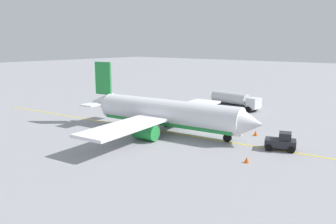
# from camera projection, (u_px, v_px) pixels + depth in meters

# --- Properties ---
(ground_plane) EXTENTS (400.00, 400.00, 0.00)m
(ground_plane) POSITION_uv_depth(u_px,v_px,m) (168.00, 132.00, 50.45)
(ground_plane) COLOR #939399
(airplane) EXTENTS (29.17, 30.86, 9.79)m
(airplane) POSITION_uv_depth(u_px,v_px,m) (165.00, 114.00, 50.17)
(airplane) COLOR white
(airplane) RESTS_ON ground
(fuel_tanker) EXTENTS (11.49, 4.08, 3.15)m
(fuel_tanker) POSITION_uv_depth(u_px,v_px,m) (234.00, 100.00, 68.34)
(fuel_tanker) COLOR #2D2D33
(fuel_tanker) RESTS_ON ground
(pushback_tug) EXTENTS (4.07, 3.32, 2.20)m
(pushback_tug) POSITION_uv_depth(u_px,v_px,m) (281.00, 142.00, 41.98)
(pushback_tug) COLOR #232328
(pushback_tug) RESTS_ON ground
(refueling_worker) EXTENTS (0.54, 0.39, 1.71)m
(refueling_worker) POSITION_uv_depth(u_px,v_px,m) (200.00, 107.00, 66.27)
(refueling_worker) COLOR navy
(refueling_worker) RESTS_ON ground
(safety_cone_nose) EXTENTS (0.64, 0.64, 0.71)m
(safety_cone_nose) POSITION_uv_depth(u_px,v_px,m) (256.00, 133.00, 48.52)
(safety_cone_nose) COLOR #F2590F
(safety_cone_nose) RESTS_ON ground
(safety_cone_wingtip) EXTENTS (0.59, 0.59, 0.66)m
(safety_cone_wingtip) POSITION_uv_depth(u_px,v_px,m) (247.00, 160.00, 37.57)
(safety_cone_wingtip) COLOR #F2590F
(safety_cone_wingtip) RESTS_ON ground
(taxi_line_marking) EXTENTS (73.78, 8.61, 0.01)m
(taxi_line_marking) POSITION_uv_depth(u_px,v_px,m) (168.00, 132.00, 50.45)
(taxi_line_marking) COLOR yellow
(taxi_line_marking) RESTS_ON ground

